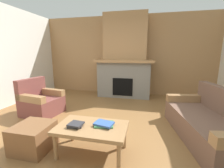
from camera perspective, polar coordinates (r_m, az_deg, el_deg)
ground at (r=2.91m, az=-3.35°, el=-18.20°), size 9.00×9.00×0.00m
wall_back_wood_panel at (r=5.47m, az=5.41°, el=10.60°), size 6.00×0.12×2.70m
fireplace at (r=5.10m, az=4.81°, el=8.45°), size 1.90×0.82×2.70m
couch at (r=3.10m, az=33.16°, el=-12.34°), size 1.15×1.92×0.85m
armchair at (r=4.02m, az=-25.33°, el=-6.17°), size 0.87×0.87×0.85m
coffee_table at (r=2.27m, az=-7.69°, el=-16.66°), size 1.00×0.60×0.43m
ottoman at (r=2.69m, az=-27.53°, el=-17.39°), size 0.52×0.52×0.40m
book_stack_near_edge at (r=2.26m, az=-13.57°, el=-14.66°), size 0.23×0.21×0.05m
book_stack_center at (r=2.23m, az=-3.05°, el=-14.79°), size 0.30×0.27×0.05m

